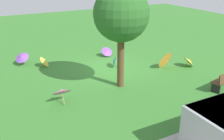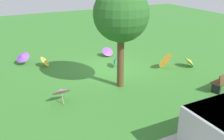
{
  "view_description": "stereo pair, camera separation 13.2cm",
  "coord_description": "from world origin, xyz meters",
  "px_view_note": "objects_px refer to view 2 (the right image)",
  "views": [
    {
      "loc": [
        5.87,
        11.66,
        5.15
      ],
      "look_at": [
        0.55,
        1.58,
        0.6
      ],
      "focal_mm": 41.53,
      "sensor_mm": 36.0,
      "label": 1
    },
    {
      "loc": [
        5.75,
        11.72,
        5.15
      ],
      "look_at": [
        0.55,
        1.58,
        0.6
      ],
      "focal_mm": 41.53,
      "sensor_mm": 36.0,
      "label": 2
    }
  ],
  "objects_px": {
    "parasol_purple_0": "(22,56)",
    "parasol_orange_0": "(164,59)",
    "shade_tree": "(121,15)",
    "parasol_teal_0": "(114,61)",
    "parasol_yellow_1": "(190,61)",
    "parasol_yellow_0": "(46,61)",
    "parasol_purple_1": "(108,51)",
    "parasol_pink_1": "(61,91)"
  },
  "relations": [
    {
      "from": "parasol_purple_0",
      "to": "parasol_orange_0",
      "type": "distance_m",
      "value": 7.89
    },
    {
      "from": "shade_tree",
      "to": "parasol_teal_0",
      "type": "height_order",
      "value": "shade_tree"
    },
    {
      "from": "parasol_yellow_1",
      "to": "parasol_teal_0",
      "type": "bearing_deg",
      "value": -26.83
    },
    {
      "from": "parasol_purple_0",
      "to": "parasol_orange_0",
      "type": "height_order",
      "value": "parasol_orange_0"
    },
    {
      "from": "parasol_yellow_1",
      "to": "parasol_yellow_0",
      "type": "bearing_deg",
      "value": -27.73
    },
    {
      "from": "parasol_teal_0",
      "to": "shade_tree",
      "type": "bearing_deg",
      "value": 68.55
    },
    {
      "from": "parasol_yellow_0",
      "to": "shade_tree",
      "type": "bearing_deg",
      "value": 120.42
    },
    {
      "from": "parasol_yellow_0",
      "to": "parasol_purple_1",
      "type": "xyz_separation_m",
      "value": [
        -3.8,
        0.05,
        0.03
      ]
    },
    {
      "from": "parasol_teal_0",
      "to": "parasol_pink_1",
      "type": "bearing_deg",
      "value": 33.92
    },
    {
      "from": "parasol_yellow_0",
      "to": "parasol_pink_1",
      "type": "bearing_deg",
      "value": 84.17
    },
    {
      "from": "parasol_yellow_0",
      "to": "parasol_orange_0",
      "type": "xyz_separation_m",
      "value": [
        -5.68,
        3.19,
        0.17
      ]
    },
    {
      "from": "parasol_purple_0",
      "to": "shade_tree",
      "type": "bearing_deg",
      "value": 125.26
    },
    {
      "from": "parasol_pink_1",
      "to": "parasol_yellow_0",
      "type": "bearing_deg",
      "value": -95.83
    },
    {
      "from": "parasol_teal_0",
      "to": "parasol_orange_0",
      "type": "height_order",
      "value": "parasol_orange_0"
    },
    {
      "from": "shade_tree",
      "to": "parasol_orange_0",
      "type": "distance_m",
      "value": 4.4
    },
    {
      "from": "shade_tree",
      "to": "parasol_purple_1",
      "type": "xyz_separation_m",
      "value": [
        -1.37,
        -4.08,
        -2.95
      ]
    },
    {
      "from": "parasol_yellow_0",
      "to": "parasol_teal_0",
      "type": "xyz_separation_m",
      "value": [
        -3.33,
        1.83,
        0.03
      ]
    },
    {
      "from": "parasol_yellow_1",
      "to": "parasol_orange_0",
      "type": "height_order",
      "value": "parasol_orange_0"
    },
    {
      "from": "parasol_purple_0",
      "to": "parasol_pink_1",
      "type": "height_order",
      "value": "parasol_pink_1"
    },
    {
      "from": "parasol_pink_1",
      "to": "parasol_orange_0",
      "type": "bearing_deg",
      "value": -169.11
    },
    {
      "from": "parasol_purple_0",
      "to": "parasol_yellow_1",
      "type": "bearing_deg",
      "value": 150.77
    },
    {
      "from": "parasol_purple_0",
      "to": "parasol_yellow_0",
      "type": "bearing_deg",
      "value": 142.14
    },
    {
      "from": "parasol_teal_0",
      "to": "parasol_purple_1",
      "type": "distance_m",
      "value": 1.84
    },
    {
      "from": "parasol_purple_0",
      "to": "parasol_yellow_1",
      "type": "distance_m",
      "value": 9.33
    },
    {
      "from": "parasol_yellow_0",
      "to": "parasol_orange_0",
      "type": "relative_size",
      "value": 0.77
    },
    {
      "from": "shade_tree",
      "to": "parasol_yellow_1",
      "type": "xyz_separation_m",
      "value": [
        -4.62,
        -0.43,
        -2.96
      ]
    },
    {
      "from": "parasol_purple_1",
      "to": "parasol_orange_0",
      "type": "bearing_deg",
      "value": 121.04
    },
    {
      "from": "parasol_yellow_0",
      "to": "parasol_orange_0",
      "type": "height_order",
      "value": "parasol_orange_0"
    },
    {
      "from": "shade_tree",
      "to": "parasol_orange_0",
      "type": "relative_size",
      "value": 4.23
    },
    {
      "from": "parasol_yellow_0",
      "to": "parasol_orange_0",
      "type": "bearing_deg",
      "value": 150.72
    },
    {
      "from": "parasol_purple_0",
      "to": "parasol_orange_0",
      "type": "relative_size",
      "value": 0.97
    },
    {
      "from": "shade_tree",
      "to": "parasol_purple_0",
      "type": "height_order",
      "value": "shade_tree"
    },
    {
      "from": "parasol_purple_1",
      "to": "parasol_yellow_0",
      "type": "bearing_deg",
      "value": -0.75
    },
    {
      "from": "parasol_teal_0",
      "to": "parasol_pink_1",
      "type": "distance_m",
      "value": 4.55
    },
    {
      "from": "parasol_yellow_1",
      "to": "parasol_pink_1",
      "type": "height_order",
      "value": "parasol_pink_1"
    },
    {
      "from": "parasol_purple_0",
      "to": "parasol_purple_1",
      "type": "distance_m",
      "value": 4.98
    },
    {
      "from": "parasol_yellow_0",
      "to": "parasol_yellow_1",
      "type": "height_order",
      "value": "parasol_yellow_1"
    },
    {
      "from": "parasol_purple_0",
      "to": "parasol_pink_1",
      "type": "bearing_deg",
      "value": 97.13
    },
    {
      "from": "parasol_yellow_0",
      "to": "parasol_yellow_1",
      "type": "xyz_separation_m",
      "value": [
        -7.04,
        3.7,
        0.01
      ]
    },
    {
      "from": "shade_tree",
      "to": "parasol_yellow_1",
      "type": "relative_size",
      "value": 5.37
    },
    {
      "from": "shade_tree",
      "to": "parasol_yellow_1",
      "type": "height_order",
      "value": "shade_tree"
    },
    {
      "from": "parasol_yellow_0",
      "to": "parasol_purple_1",
      "type": "height_order",
      "value": "parasol_yellow_0"
    }
  ]
}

